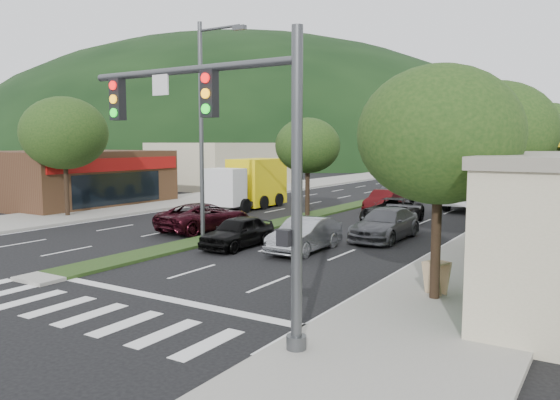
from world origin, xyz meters
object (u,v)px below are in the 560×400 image
Objects in this scene: tree_r_c at (525,140)px; box_truck at (251,185)px; tree_r_b at (495,132)px; car_queue_f at (482,192)px; streetlight_near at (205,121)px; motorhome at (479,178)px; traffic_signal at (235,141)px; car_queue_b at (385,224)px; tree_med_near at (308,146)px; suv_maroon at (205,217)px; car_queue_c at (384,201)px; tree_r_d at (547,134)px; streetlight_mid at (397,131)px; tree_r_a at (439,135)px; a_frame_sign at (436,275)px; sedan_silver at (305,235)px; car_queue_e at (390,194)px; tree_l_a at (64,133)px; car_queue_a at (238,232)px; car_queue_d at (392,211)px; tree_med_far at (432,139)px.

box_truck is at bearing 179.55° from tree_r_c.
tree_r_b reaches higher than car_queue_f.
motorhome is at bearing 70.47° from streetlight_near.
traffic_signal is 13.87m from tree_r_b.
motorhome reaches higher than car_queue_b.
tree_r_c is at bearing 9.46° from tree_med_near.
tree_r_b is 14.71m from suv_maroon.
suv_maroon is 13.58m from car_queue_c.
traffic_signal is 0.98× the size of tree_r_d.
streetlight_mid is at bearing 89.22° from tree_med_near.
tree_r_b is at bearing -53.83° from car_queue_c.
motorhome is (-4.24, 25.30, -2.76)m from tree_r_a.
tree_r_d is 0.72× the size of streetlight_near.
traffic_signal is at bearing -93.43° from a_frame_sign.
tree_med_near is at bearing 117.13° from sedan_silver.
car_queue_f is 3.12× the size of a_frame_sign.
motorhome is (7.55, -3.70, -3.52)m from streetlight_mid.
motorhome is (6.20, 1.15, 1.31)m from car_queue_e.
car_queue_b is (6.97, -4.85, -3.68)m from tree_med_near.
car_queue_b is at bearing 37.26° from streetlight_near.
tree_med_near is 13.91m from motorhome.
tree_r_b is 19.70m from car_queue_e.
car_queue_e is at bearing 52.22° from tree_l_a.
car_queue_c is at bearing -163.56° from box_truck.
a_frame_sign is (10.36, -23.72, -0.01)m from car_queue_e.
box_truck reaches higher than car_queue_a.
traffic_signal is 0.98× the size of box_truck.
box_truck is 16.35m from motorhome.
traffic_signal is 0.70× the size of streetlight_near.
tree_l_a is 20.22m from car_queue_d.
tree_r_b is at bearing -166.50° from suv_maroon.
tree_r_d is 12.18m from streetlight_mid.
tree_med_near is 6.60m from car_queue_d.
traffic_signal is 5.29× the size of a_frame_sign.
tree_med_far is 36.55m from car_queue_a.
tree_r_a is 21.54m from car_queue_c.
motorhome reaches higher than car_queue_e.
motorhome is at bearing -170.60° from tree_r_d.
car_queue_d is 10.73m from car_queue_e.
car_queue_f is (6.97, 16.56, -3.83)m from tree_med_near.
car_queue_b is 3.87× the size of a_frame_sign.
streetlight_mid reaches higher than suv_maroon.
streetlight_near reaches higher than tree_r_c.
car_queue_d is at bearing 100.27° from traffic_signal.
tree_med_far is 1.30× the size of suv_maroon.
box_truck is (-5.98, -12.86, -3.95)m from streetlight_mid.
car_queue_a is 0.57× the size of box_truck.
car_queue_d is at bearing -126.88° from suv_maroon.
tree_med_near is at bearing -123.10° from car_queue_c.
tree_r_d reaches higher than tree_med_far.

